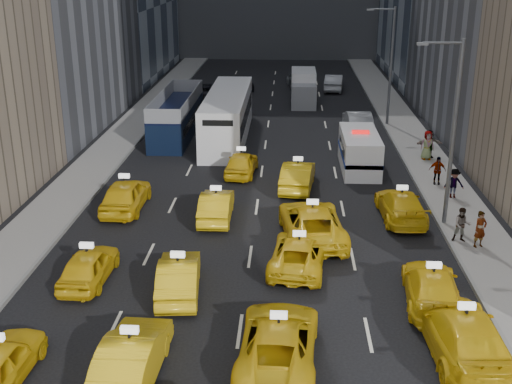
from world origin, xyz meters
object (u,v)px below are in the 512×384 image
Objects in this scene: nypd_van at (359,152)px; box_truck at (304,88)px; pedestrian_0 at (480,229)px; double_decker at (177,115)px; city_bus at (228,116)px.

box_truck is at bearing 96.87° from nypd_van.
pedestrian_0 is (4.21, -11.55, -0.12)m from nypd_van.
double_decker is 0.82× the size of city_bus.
double_decker reaches higher than pedestrian_0.
city_bus is 13.58m from box_truck.
city_bus is at bearing -12.08° from double_decker.
box_truck reaches higher than pedestrian_0.
city_bus is 7.78× the size of pedestrian_0.
city_bus is (3.82, -0.79, 0.13)m from double_decker.
box_truck is (9.48, 11.54, -0.14)m from double_decker.
double_decker is at bearing 108.59° from pedestrian_0.
nypd_van is at bearing -36.89° from city_bus.
nypd_van is at bearing 87.10° from pedestrian_0.
box_truck is at bearing 50.27° from double_decker.
city_bus reaches higher than double_decker.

